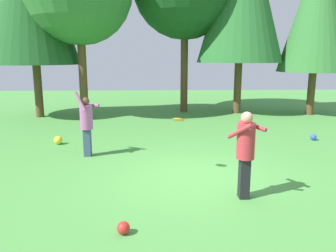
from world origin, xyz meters
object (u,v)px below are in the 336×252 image
object	(u,v)px
person_thrower	(86,121)
frisbee	(179,120)
ball_yellow	(58,140)
ball_blue	(313,137)
person_catcher	(246,148)
ball_red	(123,228)
tree_far_right	(319,6)

from	to	relation	value
person_thrower	frisbee	size ratio (longest dim) A/B	5.41
frisbee	ball_yellow	size ratio (longest dim) A/B	1.26
person_thrower	ball_blue	size ratio (longest dim) A/B	8.77
person_catcher	ball_red	size ratio (longest dim) A/B	8.30
frisbee	tree_far_right	distance (m)	11.00
ball_blue	tree_far_right	bearing A→B (deg)	66.85
person_catcher	ball_yellow	xyz separation A→B (m)	(-4.75, 4.21, -0.87)
person_catcher	frisbee	world-z (taller)	person_catcher
person_catcher	ball_red	bearing A→B (deg)	81.13
frisbee	ball_red	distance (m)	3.15
frisbee	ball_blue	distance (m)	5.65
ball_blue	person_catcher	bearing A→B (deg)	-127.89
frisbee	ball_red	xyz separation A→B (m)	(-1.03, -2.73, -1.18)
tree_far_right	ball_red	bearing A→B (deg)	-126.10
person_thrower	tree_far_right	distance (m)	11.83
ball_red	ball_yellow	size ratio (longest dim) A/B	0.78
person_thrower	ball_yellow	world-z (taller)	person_thrower
frisbee	person_thrower	bearing A→B (deg)	148.14
ball_red	tree_far_right	world-z (taller)	tree_far_right
person_catcher	ball_red	distance (m)	2.71
ball_red	ball_yellow	xyz separation A→B (m)	(-2.54, 5.51, 0.03)
person_thrower	ball_red	bearing A→B (deg)	-40.15
ball_yellow	ball_blue	xyz separation A→B (m)	(8.21, 0.23, -0.03)
ball_yellow	tree_far_right	world-z (taller)	tree_far_right
ball_yellow	ball_blue	size ratio (longest dim) A/B	1.29
ball_blue	frisbee	bearing A→B (deg)	-146.96
person_catcher	ball_blue	bearing A→B (deg)	-77.19
ball_red	person_thrower	bearing A→B (deg)	108.00
ball_yellow	ball_blue	world-z (taller)	ball_yellow
person_thrower	tree_far_right	size ratio (longest dim) A/B	0.23
person_thrower	person_catcher	bearing A→B (deg)	-7.44
ball_red	ball_blue	xyz separation A→B (m)	(5.66, 5.74, 0.00)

